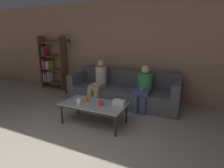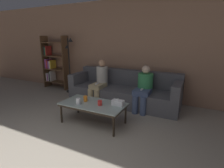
{
  "view_description": "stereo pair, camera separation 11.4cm",
  "coord_description": "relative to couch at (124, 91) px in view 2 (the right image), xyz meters",
  "views": [
    {
      "loc": [
        1.52,
        -0.82,
        1.62
      ],
      "look_at": [
        0.0,
        2.5,
        0.65
      ],
      "focal_mm": 28.0,
      "sensor_mm": 36.0,
      "label": 1
    },
    {
      "loc": [
        1.62,
        -0.77,
        1.62
      ],
      "look_at": [
        0.0,
        2.5,
        0.65
      ],
      "focal_mm": 28.0,
      "sensor_mm": 36.0,
      "label": 2
    }
  ],
  "objects": [
    {
      "name": "bookshelf",
      "position": [
        -2.63,
        0.29,
        0.5
      ],
      "size": [
        0.89,
        0.32,
        1.69
      ],
      "color": "brown",
      "rests_on": "ground_plane"
    },
    {
      "name": "couch",
      "position": [
        0.0,
        0.0,
        0.0
      ],
      "size": [
        2.76,
        0.89,
        0.81
      ],
      "color": "#515156",
      "rests_on": "ground_plane"
    },
    {
      "name": "coffee_table",
      "position": [
        -0.09,
        -1.32,
        0.08
      ],
      "size": [
        1.24,
        0.63,
        0.41
      ],
      "color": "#8C9E99",
      "rests_on": "ground_plane"
    },
    {
      "name": "cup_near_right",
      "position": [
        0.07,
        -1.34,
        0.16
      ],
      "size": [
        0.08,
        0.08,
        0.09
      ],
      "color": "red",
      "rests_on": "coffee_table"
    },
    {
      "name": "tissue_box",
      "position": [
        0.38,
        -1.2,
        0.17
      ],
      "size": [
        0.22,
        0.12,
        0.13
      ],
      "color": "white",
      "rests_on": "coffee_table"
    },
    {
      "name": "cup_far_center",
      "position": [
        -0.28,
        -1.29,
        0.17
      ],
      "size": [
        0.08,
        0.08,
        0.11
      ],
      "color": "orange",
      "rests_on": "coffee_table"
    },
    {
      "name": "cup_near_left",
      "position": [
        -0.31,
        -1.48,
        0.17
      ],
      "size": [
        0.08,
        0.08,
        0.12
      ],
      "color": "silver",
      "rests_on": "coffee_table"
    },
    {
      "name": "seated_person_left_end",
      "position": [
        -0.57,
        -0.23,
        0.27
      ],
      "size": [
        0.31,
        0.64,
        1.09
      ],
      "color": "tan",
      "rests_on": "ground_plane"
    },
    {
      "name": "wall_back",
      "position": [
        0.0,
        0.52,
        1.0
      ],
      "size": [
        12.0,
        0.06,
        2.6
      ],
      "color": "#9E755B",
      "rests_on": "ground_plane"
    },
    {
      "name": "seated_person_mid_left",
      "position": [
        0.57,
        -0.21,
        0.25
      ],
      "size": [
        0.35,
        0.66,
        1.02
      ],
      "color": "#47567A",
      "rests_on": "ground_plane"
    },
    {
      "name": "standing_lamp",
      "position": [
        -1.83,
        0.14,
        0.7
      ],
      "size": [
        0.31,
        0.26,
        1.63
      ],
      "color": "black",
      "rests_on": "ground_plane"
    }
  ]
}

